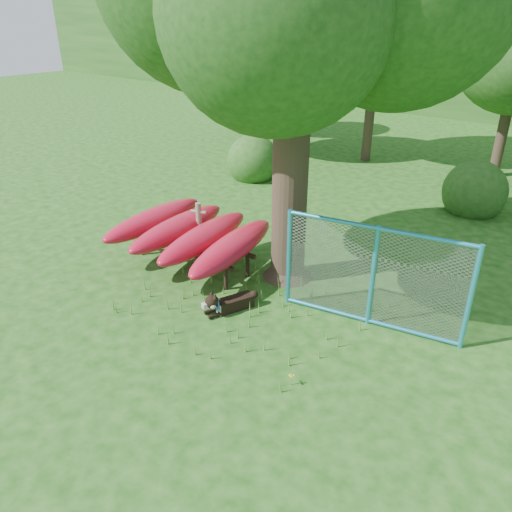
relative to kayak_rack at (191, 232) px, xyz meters
The scene contains 10 objects.
ground 2.55m from the kayak_rack, 37.95° to the right, with size 80.00×80.00×0.00m, color #15460E.
wooden_post 0.42m from the kayak_rack, 107.99° to the left, with size 0.37×0.21×1.38m.
kayak_rack is the anchor object (origin of this frame).
husky_dog 2.25m from the kayak_rack, 26.61° to the right, with size 0.62×1.11×0.53m.
fence_section 4.29m from the kayak_rack, ahead, with size 3.35×0.76×3.32m.
wildflower_clump 4.62m from the kayak_rack, 25.06° to the right, with size 0.10×0.08×0.21m.
bg_tree_a 10.34m from the kayak_rack, 118.35° to the left, with size 4.40×4.40×6.70m.
bg_tree_f 13.83m from the kayak_rack, 121.64° to the left, with size 3.60×3.60×5.55m.
shrub_left 6.81m from the kayak_rack, 117.23° to the left, with size 1.80×1.80×1.80m, color #22511A.
shrub_mid 8.51m from the kayak_rack, 62.53° to the left, with size 1.80×1.80×1.80m, color #22511A.
Camera 1 is at (5.66, -5.58, 5.35)m, focal length 35.00 mm.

